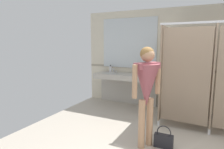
% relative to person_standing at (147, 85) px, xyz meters
% --- Properties ---
extents(wall_back, '(6.23, 0.12, 2.61)m').
position_rel_person_standing_xyz_m(wall_back, '(0.68, 2.29, 0.25)').
color(wall_back, beige).
rests_on(wall_back, ground_plane).
extents(wall_back_tile_band, '(6.23, 0.01, 0.06)m').
position_rel_person_standing_xyz_m(wall_back_tile_band, '(0.68, 2.23, -0.01)').
color(wall_back_tile_band, '#9E937F').
rests_on(wall_back_tile_band, wall_back).
extents(vanity_counter, '(1.69, 0.57, 1.00)m').
position_rel_person_standing_xyz_m(vanity_counter, '(-1.18, 2.02, -0.41)').
color(vanity_counter, '#B2ADA3').
rests_on(vanity_counter, ground_plane).
extents(mirror_panel, '(1.59, 0.02, 1.38)m').
position_rel_person_standing_xyz_m(mirror_panel, '(-1.18, 2.22, 0.67)').
color(mirror_panel, silver).
rests_on(mirror_panel, wall_back).
extents(bathroom_stalls, '(1.99, 1.32, 2.11)m').
position_rel_person_standing_xyz_m(bathroom_stalls, '(0.97, 1.36, 0.05)').
color(bathroom_stalls, '#84705B').
rests_on(bathroom_stalls, ground_plane).
extents(person_standing, '(0.55, 0.55, 1.67)m').
position_rel_person_standing_xyz_m(person_standing, '(0.00, 0.00, 0.00)').
color(person_standing, tan).
rests_on(person_standing, ground_plane).
extents(handbag, '(0.31, 0.10, 0.38)m').
position_rel_person_standing_xyz_m(handbag, '(0.29, 0.08, -0.93)').
color(handbag, black).
rests_on(handbag, ground_plane).
extents(soap_dispenser, '(0.07, 0.07, 0.21)m').
position_rel_person_standing_xyz_m(soap_dispenser, '(-1.70, 2.10, -0.08)').
color(soap_dispenser, white).
rests_on(soap_dispenser, vanity_counter).
extents(paper_cup, '(0.07, 0.07, 0.09)m').
position_rel_person_standing_xyz_m(paper_cup, '(-0.76, 1.88, -0.13)').
color(paper_cup, beige).
rests_on(paper_cup, vanity_counter).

